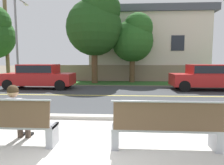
# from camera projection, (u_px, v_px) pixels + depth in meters

# --- Properties ---
(ground_plane) EXTENTS (140.00, 140.00, 0.00)m
(ground_plane) POSITION_uv_depth(u_px,v_px,m) (110.00, 91.00, 11.66)
(ground_plane) COLOR #665B4C
(sidewalk_pavement) EXTENTS (44.00, 3.60, 0.01)m
(sidewalk_pavement) POSITION_uv_depth(u_px,v_px,m) (84.00, 146.00, 4.12)
(sidewalk_pavement) COLOR beige
(sidewalk_pavement) RESTS_ON ground_plane
(curb_edge) EXTENTS (44.00, 0.30, 0.11)m
(curb_edge) POSITION_uv_depth(u_px,v_px,m) (97.00, 117.00, 6.05)
(curb_edge) COLOR #ADA89E
(curb_edge) RESTS_ON ground_plane
(street_asphalt) EXTENTS (52.00, 8.00, 0.01)m
(street_asphalt) POSITION_uv_depth(u_px,v_px,m) (108.00, 96.00, 10.17)
(street_asphalt) COLOR #383A3D
(street_asphalt) RESTS_ON ground_plane
(road_centre_line) EXTENTS (48.00, 0.14, 0.01)m
(road_centre_line) POSITION_uv_depth(u_px,v_px,m) (108.00, 95.00, 10.17)
(road_centre_line) COLOR #E0CC4C
(road_centre_line) RESTS_ON ground_plane
(far_verge_grass) EXTENTS (48.00, 2.80, 0.02)m
(far_verge_grass) POSITION_uv_depth(u_px,v_px,m) (114.00, 83.00, 16.09)
(far_verge_grass) COLOR #2D6026
(far_verge_grass) RESTS_ON ground_plane
(bench_left) EXTENTS (2.10, 0.48, 1.01)m
(bench_left) POSITION_uv_depth(u_px,v_px,m) (4.00, 124.00, 4.08)
(bench_left) COLOR #9EA0A8
(bench_left) RESTS_ON ground_plane
(bench_right) EXTENTS (2.10, 0.48, 1.01)m
(bench_right) POSITION_uv_depth(u_px,v_px,m) (166.00, 127.00, 3.88)
(bench_right) COLOR #9EA0A8
(bench_right) RESTS_ON ground_plane
(seated_person_grey) EXTENTS (0.52, 0.68, 1.25)m
(seated_person_grey) POSITION_uv_depth(u_px,v_px,m) (16.00, 112.00, 4.22)
(seated_person_grey) COLOR #47382D
(seated_person_grey) RESTS_ON ground_plane
(car_red_near) EXTENTS (4.30, 1.86, 1.54)m
(car_red_near) POSITION_uv_depth(u_px,v_px,m) (208.00, 76.00, 12.10)
(car_red_near) COLOR red
(car_red_near) RESTS_ON ground_plane
(car_red_far) EXTENTS (4.30, 1.86, 1.54)m
(car_red_far) POSITION_uv_depth(u_px,v_px,m) (39.00, 75.00, 12.75)
(car_red_far) COLOR red
(car_red_far) RESTS_ON ground_plane
(streetlamp) EXTENTS (0.24, 2.10, 6.87)m
(streetlamp) POSITION_uv_depth(u_px,v_px,m) (18.00, 33.00, 15.96)
(streetlamp) COLOR gray
(streetlamp) RESTS_ON ground_plane
(shade_tree_left) EXTENTS (4.31, 4.31, 7.11)m
(shade_tree_left) POSITION_uv_depth(u_px,v_px,m) (96.00, 23.00, 15.42)
(shade_tree_left) COLOR brown
(shade_tree_left) RESTS_ON ground_plane
(shade_tree_centre) EXTENTS (3.36, 3.36, 5.55)m
(shade_tree_centre) POSITION_uv_depth(u_px,v_px,m) (134.00, 38.00, 16.22)
(shade_tree_centre) COLOR brown
(shade_tree_centre) RESTS_ON ground_plane
(garden_wall) EXTENTS (13.00, 0.36, 1.40)m
(garden_wall) POSITION_uv_depth(u_px,v_px,m) (131.00, 73.00, 17.85)
(garden_wall) COLOR gray
(garden_wall) RESTS_ON ground_plane
(house_across_street) EXTENTS (11.53, 6.91, 6.58)m
(house_across_street) POSITION_uv_depth(u_px,v_px,m) (146.00, 46.00, 20.65)
(house_across_street) COLOR beige
(house_across_street) RESTS_ON ground_plane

